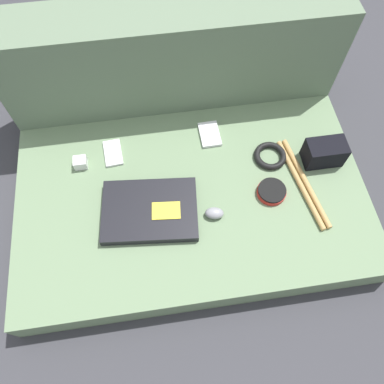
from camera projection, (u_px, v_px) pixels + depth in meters
ground_plane at (192, 209)px, 1.34m from camera, size 8.00×8.00×0.00m
couch_seat at (192, 202)px, 1.29m from camera, size 1.17×0.70×0.11m
couch_backrest at (174, 69)px, 1.34m from camera, size 1.17×0.20×0.47m
laptop at (150, 210)px, 1.20m from camera, size 0.32×0.24×0.03m
computer_mouse at (214, 213)px, 1.20m from camera, size 0.07×0.05×0.03m
speaker_puck at (272, 191)px, 1.24m from camera, size 0.10×0.10×0.02m
phone_silver at (113, 153)px, 1.32m from camera, size 0.07×0.11×0.01m
phone_black at (210, 134)px, 1.35m from camera, size 0.07×0.11×0.01m
camera_pouch at (324, 153)px, 1.27m from camera, size 0.13×0.08×0.09m
charger_brick at (80, 163)px, 1.28m from camera, size 0.04×0.04×0.04m
cable_coil at (270, 156)px, 1.30m from camera, size 0.11×0.11×0.02m
drumstick_pair at (303, 183)px, 1.26m from camera, size 0.09×0.35×0.02m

